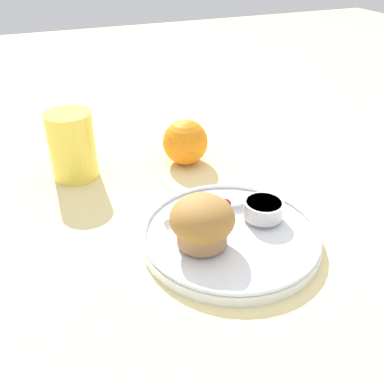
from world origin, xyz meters
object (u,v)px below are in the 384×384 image
object	(u,v)px
orange_fruit	(185,142)
butter_knife	(217,207)
juice_glass	(72,146)
muffin	(201,221)

from	to	relation	value
orange_fruit	butter_knife	bearing A→B (deg)	-97.19
orange_fruit	juice_glass	world-z (taller)	juice_glass
butter_knife	orange_fruit	distance (m)	0.18
butter_knife	juice_glass	size ratio (longest dim) A/B	1.44
orange_fruit	juice_glass	xyz separation A→B (m)	(-0.19, 0.02, 0.02)
muffin	juice_glass	xyz separation A→B (m)	(-0.12, 0.27, 0.01)
muffin	orange_fruit	size ratio (longest dim) A/B	1.03
butter_knife	muffin	bearing A→B (deg)	-128.56
butter_knife	orange_fruit	world-z (taller)	orange_fruit
juice_glass	orange_fruit	bearing A→B (deg)	-7.39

